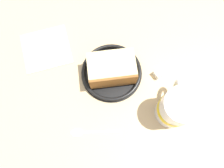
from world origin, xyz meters
TOP-DOWN VIEW (x-y plane):
  - ground_plane at (0.00, 0.00)cm, footprint 115.59×115.59cm
  - small_plate at (-8.09, 1.89)cm, footprint 16.11×16.11cm
  - cake_slice at (-7.83, 1.83)cm, footprint 10.19×13.10cm
  - tea_mug at (6.88, 11.98)cm, footprint 10.38×8.17cm
  - teaspoon at (3.81, -9.89)cm, footprint 5.25×11.93cm
  - folded_napkin at (-21.21, -12.23)cm, footprint 13.02×13.67cm
  - sugar_cube at (-3.17, 13.08)cm, footprint 2.41×2.41cm

SIDE VIEW (x-z plane):
  - ground_plane at x=0.00cm, z-range -3.79..0.00cm
  - folded_napkin at x=-21.21cm, z-range 0.00..0.60cm
  - teaspoon at x=3.81cm, z-range -0.05..0.75cm
  - small_plate at x=-8.09cm, z-range -0.01..1.68cm
  - sugar_cube at x=-3.17cm, z-range 0.00..1.99cm
  - cake_slice at x=-7.83cm, z-range 0.81..7.24cm
  - tea_mug at x=6.88cm, z-range -0.07..10.66cm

